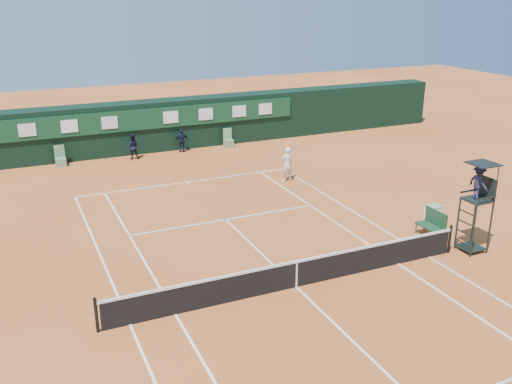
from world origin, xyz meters
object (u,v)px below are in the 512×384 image
player (287,164)px  umpire_chair (478,189)px  tennis_net (296,273)px  cooler (433,213)px  player_bench (433,223)px

player → umpire_chair: bearing=98.9°
umpire_chair → tennis_net: bearing=178.3°
umpire_chair → player: 10.67m
cooler → player: (-3.28, 7.25, 0.56)m
player → cooler: bearing=109.7°
tennis_net → cooler: tennis_net is taller
umpire_chair → cooler: size_ratio=5.30×
umpire_chair → player_bench: umpire_chair is taller
cooler → player_bench: bearing=-132.1°
umpire_chair → player: bearing=103.6°
player_bench → cooler: 1.90m
player → player_bench: bearing=98.5°
umpire_chair → cooler: bearing=75.1°
tennis_net → player: (4.78, 10.04, 0.38)m
tennis_net → cooler: bearing=19.1°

